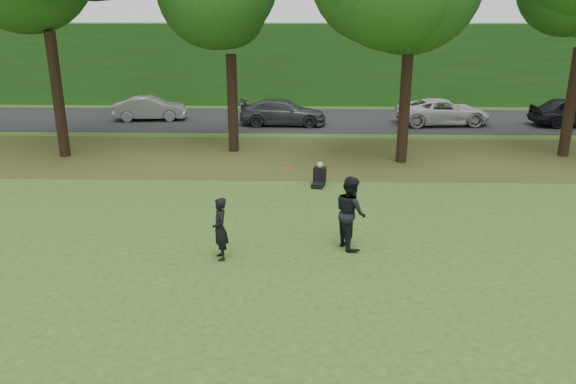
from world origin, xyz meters
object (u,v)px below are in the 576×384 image
Objects in this scene: player_left at (220,229)px; frisbee at (288,168)px; seated_person at (319,177)px; player_right at (351,212)px.

player_left is 2.28m from frisbee.
player_left reaches higher than seated_person.
frisbee is at bearing 98.44° from player_left.
seated_person is (-0.67, 5.30, -0.65)m from player_right.
frisbee is 0.43× the size of seated_person.
seated_person is at bearing -12.95° from player_right.
seated_person is (0.94, 5.27, -1.81)m from frisbee.
frisbee is at bearing -87.99° from seated_person.
player_right is 2.31× the size of seated_person.
frisbee is 5.65m from seated_person.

